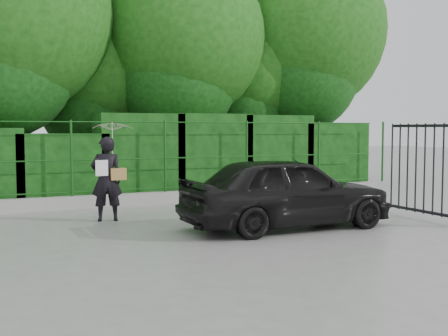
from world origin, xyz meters
name	(u,v)px	position (x,y,z in m)	size (l,w,h in m)	color
ground	(225,236)	(0.00, 0.00, 0.00)	(80.00, 80.00, 0.00)	gray
kerb	(150,198)	(0.00, 4.50, 0.15)	(14.00, 0.25, 0.30)	#9E9E99
fence	(158,156)	(0.22, 4.50, 1.20)	(14.13, 0.06, 1.80)	#144813
hedge	(144,160)	(0.16, 5.50, 1.06)	(14.20, 1.20, 2.30)	black
trees	(154,39)	(1.14, 7.74, 4.62)	(17.10, 6.15, 8.08)	black
woman	(110,157)	(-1.46, 2.47, 1.30)	(0.92, 0.87, 2.04)	black
car	(287,192)	(1.38, 0.22, 0.70)	(1.64, 4.08, 1.39)	black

